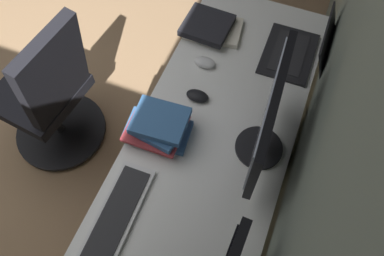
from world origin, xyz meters
TOP-DOWN VIEW (x-y plane):
  - wall_back at (0.00, 2.08)m, footprint 4.44×0.10m
  - desk at (0.16, 1.68)m, footprint 1.99×0.67m
  - drawer_pedestal at (-0.11, 1.71)m, footprint 0.40×0.51m
  - monitor_secondary at (0.03, 1.88)m, footprint 0.55×0.20m
  - laptop_leftmost at (-0.51, 1.93)m, footprint 0.34×0.31m
  - keyboard_main at (0.50, 1.46)m, footprint 0.42×0.15m
  - mouse_main at (-0.30, 1.51)m, footprint 0.06×0.10m
  - mouse_spare at (-0.11, 1.55)m, footprint 0.06×0.10m
  - book_stack_near at (0.12, 1.46)m, footprint 0.22×0.29m
  - book_stack_far at (-0.52, 1.46)m, footprint 0.24×0.30m
  - office_chair at (0.00, 0.74)m, footprint 0.56×0.58m

SIDE VIEW (x-z plane):
  - drawer_pedestal at x=-0.11m, z-range 0.00..0.69m
  - office_chair at x=0.00m, z-range -0.03..0.94m
  - desk at x=0.16m, z-range 0.30..1.03m
  - keyboard_main at x=0.50m, z-range 0.73..0.75m
  - mouse_main at x=-0.30m, z-range 0.73..0.76m
  - mouse_spare at x=-0.11m, z-range 0.73..0.76m
  - book_stack_far at x=-0.52m, z-range 0.73..0.79m
  - book_stack_near at x=0.12m, z-range 0.73..0.84m
  - laptop_leftmost at x=-0.51m, z-range 0.67..0.90m
  - monitor_secondary at x=0.03m, z-range 0.76..1.19m
  - wall_back at x=0.00m, z-range 0.00..2.60m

